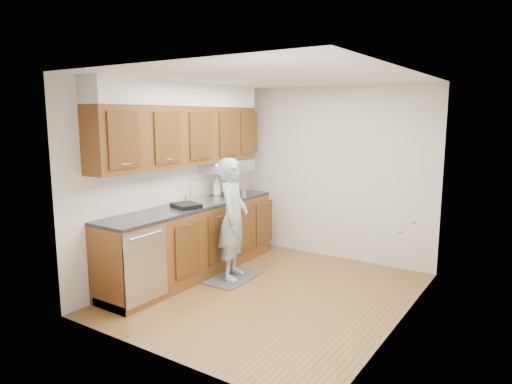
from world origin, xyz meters
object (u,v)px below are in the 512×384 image
person (233,211)px  soap_bottle_a (217,186)px  soap_bottle_b (232,190)px  steel_can (244,194)px  dish_rack (186,206)px

person → soap_bottle_a: 0.87m
soap_bottle_b → steel_can: bearing=5.1°
soap_bottle_a → dish_rack: (0.20, -0.88, -0.12)m
steel_can → dish_rack: 1.03m
steel_can → soap_bottle_a: bearing=-159.8°
soap_bottle_a → steel_can: (0.37, 0.14, -0.10)m
steel_can → dish_rack: (-0.17, -1.01, -0.03)m
person → soap_bottle_b: person is taller
dish_rack → person: bearing=57.5°
soap_bottle_a → steel_can: soap_bottle_a is taller
soap_bottle_a → dish_rack: size_ratio=0.87×
soap_bottle_a → steel_can: bearing=20.2°
steel_can → dish_rack: bearing=-99.7°
dish_rack → soap_bottle_b: bearing=111.4°
soap_bottle_a → dish_rack: bearing=-77.2°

